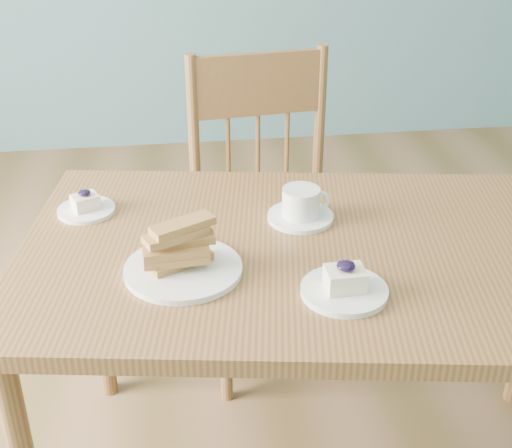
# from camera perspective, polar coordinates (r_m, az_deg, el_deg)

# --- Properties ---
(dining_table) EXTENTS (1.50, 1.01, 0.75)m
(dining_table) POSITION_cam_1_polar(r_m,az_deg,el_deg) (1.66, 5.60, -4.07)
(dining_table) COLOR olive
(dining_table) RESTS_ON ground
(dining_chair) EXTENTS (0.50, 0.48, 1.00)m
(dining_chair) POSITION_cam_1_polar(r_m,az_deg,el_deg) (2.25, 1.08, 0.72)
(dining_chair) COLOR olive
(dining_chair) RESTS_ON ground
(cheesecake_plate_near) EXTENTS (0.18, 0.18, 0.08)m
(cheesecake_plate_near) POSITION_cam_1_polar(r_m,az_deg,el_deg) (1.46, 7.10, -4.92)
(cheesecake_plate_near) COLOR white
(cheesecake_plate_near) RESTS_ON dining_table
(cheesecake_plate_far) EXTENTS (0.14, 0.14, 0.06)m
(cheesecake_plate_far) POSITION_cam_1_polar(r_m,az_deg,el_deg) (1.80, -13.45, 1.38)
(cheesecake_plate_far) COLOR white
(cheesecake_plate_far) RESTS_ON dining_table
(coffee_cup) EXTENTS (0.16, 0.16, 0.08)m
(coffee_cup) POSITION_cam_1_polar(r_m,az_deg,el_deg) (1.71, 3.65, 1.41)
(coffee_cup) COLOR white
(coffee_cup) RESTS_ON dining_table
(biscotti_plate) EXTENTS (0.25, 0.25, 0.12)m
(biscotti_plate) POSITION_cam_1_polar(r_m,az_deg,el_deg) (1.51, -5.90, -2.63)
(biscotti_plate) COLOR white
(biscotti_plate) RESTS_ON dining_table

